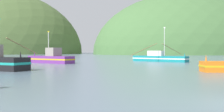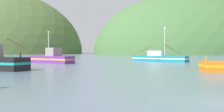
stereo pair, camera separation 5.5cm
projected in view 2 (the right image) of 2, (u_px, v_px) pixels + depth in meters
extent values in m
ellipsoid|color=#47703D|center=(206.00, 53.00, 246.67)|extent=(202.00, 161.60, 87.00)
ellipsoid|color=#47703D|center=(184.00, 54.00, 169.87)|extent=(114.96, 91.97, 75.09)
cone|color=black|center=(20.00, 54.00, 28.62)|extent=(0.28, 0.28, 0.70)
cylinder|color=#997F4C|center=(23.00, 46.00, 33.55)|extent=(3.30, 4.22, 2.03)
cone|color=orange|center=(206.00, 58.00, 27.70)|extent=(0.24, 0.24, 0.70)
cube|color=#147F84|center=(160.00, 59.00, 53.69)|extent=(8.72, 10.40, 1.14)
cube|color=white|center=(160.00, 58.00, 53.69)|extent=(8.81, 10.51, 0.20)
cone|color=#147F84|center=(185.00, 54.00, 50.20)|extent=(0.28, 0.28, 0.70)
cube|color=silver|center=(156.00, 53.00, 54.20)|extent=(3.14, 3.44, 1.04)
cylinder|color=silver|center=(165.00, 42.00, 52.92)|extent=(0.12, 0.12, 5.48)
cube|color=white|center=(165.00, 28.00, 52.86)|extent=(0.25, 0.30, 0.20)
cylinder|color=#997F4C|center=(172.00, 49.00, 57.64)|extent=(6.80, 5.34, 2.31)
cylinder|color=#997F4C|center=(145.00, 49.00, 49.67)|extent=(6.80, 5.34, 2.31)
cube|color=#6B2D84|center=(51.00, 60.00, 47.41)|extent=(8.22, 8.64, 1.26)
cube|color=gold|center=(51.00, 59.00, 47.41)|extent=(8.30, 8.73, 0.23)
cone|color=#6B2D84|center=(35.00, 54.00, 49.95)|extent=(0.28, 0.28, 0.70)
cube|color=gray|center=(54.00, 52.00, 46.91)|extent=(2.86, 2.86, 1.46)
cylinder|color=silver|center=(49.00, 44.00, 47.65)|extent=(0.12, 0.12, 4.18)
cube|color=gold|center=(48.00, 32.00, 47.61)|extent=(0.27, 0.29, 0.20)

